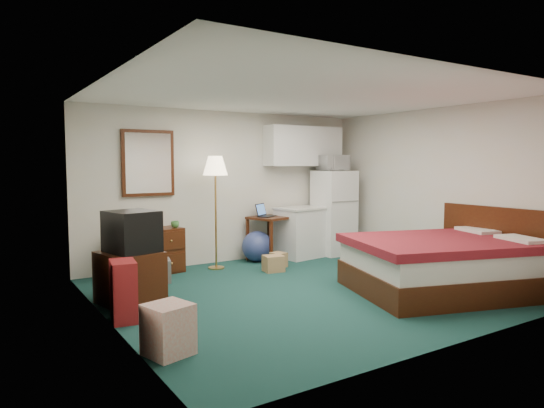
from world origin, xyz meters
TOP-DOWN VIEW (x-y plane):
  - floor at (0.00, 0.00)m, footprint 5.00×4.50m
  - ceiling at (0.00, 0.00)m, footprint 5.00×4.50m
  - walls at (0.00, 0.00)m, footprint 5.01×4.51m
  - mirror at (-1.35, 2.22)m, footprint 0.80×0.06m
  - upper_cabinets at (1.45, 2.08)m, footprint 1.50×0.35m
  - headboard at (2.46, -0.98)m, footprint 0.06×1.56m
  - dresser at (-1.45, 1.98)m, footprint 1.05×0.61m
  - floor_lamp at (-0.42, 1.82)m, footprint 0.42×0.42m
  - desk at (0.64, 1.93)m, footprint 0.73×0.73m
  - exercise_ball at (0.39, 1.93)m, footprint 0.65×0.65m
  - kitchen_counter at (1.24, 1.87)m, footprint 0.85×0.70m
  - fridge at (1.93, 1.79)m, footprint 0.63×0.63m
  - bed at (1.39, -0.98)m, footprint 2.53×2.22m
  - tv_stand at (-2.11, 0.65)m, footprint 0.74×0.78m
  - suitcase at (-2.35, 0.04)m, footprint 0.30×0.43m
  - retail_box at (-2.28, -1.07)m, footprint 0.43×0.43m
  - file_bin at (-1.54, 1.49)m, footprint 0.52×0.44m
  - cardboard_box_a at (0.22, 1.15)m, footprint 0.33×0.29m
  - cardboard_box_b at (0.46, 1.38)m, footprint 0.25×0.27m
  - laptop at (0.58, 1.94)m, footprint 0.40×0.38m
  - crt_tv at (-2.08, 0.64)m, footprint 0.64×0.67m
  - microwave at (1.90, 1.79)m, footprint 0.51×0.29m
  - book_a at (-1.73, 1.87)m, footprint 0.16×0.03m
  - book_b at (-1.57, 2.01)m, footprint 0.15×0.03m
  - mug at (-1.04, 1.95)m, footprint 0.15×0.13m

SIDE VIEW (x-z plane):
  - floor at x=0.00m, z-range -0.01..0.01m
  - cardboard_box_b at x=0.46m, z-range 0.00..0.23m
  - cardboard_box_a at x=0.22m, z-range 0.00..0.25m
  - file_bin at x=-1.54m, z-range 0.00..0.31m
  - retail_box at x=-2.28m, z-range 0.00..0.44m
  - exercise_ball at x=0.39m, z-range 0.00..0.51m
  - tv_stand at x=-2.11m, z-range 0.00..0.61m
  - suitcase at x=-2.35m, z-range 0.00..0.64m
  - dresser at x=-1.45m, z-range 0.00..0.67m
  - bed at x=1.39m, z-range 0.00..0.68m
  - desk at x=0.64m, z-range 0.00..0.75m
  - kitchen_counter at x=1.24m, z-range 0.00..0.85m
  - headboard at x=2.46m, z-range 0.05..1.05m
  - mug at x=-1.04m, z-range 0.67..0.80m
  - fridge at x=1.93m, z-range 0.00..1.51m
  - book_b at x=-1.57m, z-range 0.67..0.88m
  - book_a at x=-1.73m, z-range 0.67..0.89m
  - crt_tv at x=-2.08m, z-range 0.61..1.09m
  - laptop at x=0.58m, z-range 0.75..0.96m
  - floor_lamp at x=-0.42m, z-range 0.00..1.76m
  - walls at x=0.00m, z-range 0.00..2.50m
  - mirror at x=-1.35m, z-range 1.15..2.15m
  - microwave at x=1.90m, z-range 1.51..1.86m
  - upper_cabinets at x=1.45m, z-range 1.60..2.30m
  - ceiling at x=0.00m, z-range 2.50..2.50m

